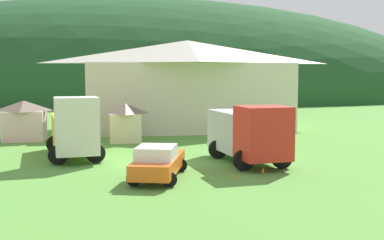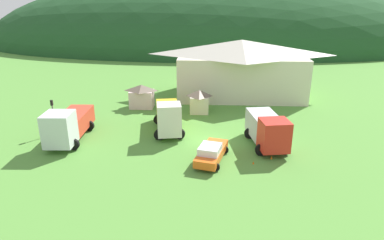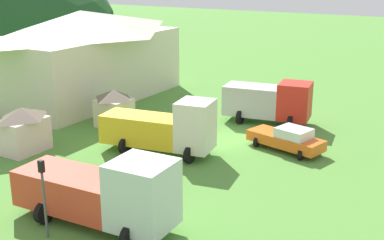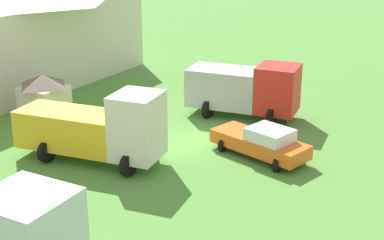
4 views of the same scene
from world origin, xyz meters
The scene contains 12 objects.
ground_plane centered at (0.00, 0.00, 0.00)m, with size 200.00×200.00×0.00m, color #518C38.
forested_hill_backdrop centered at (0.00, 71.78, 0.00)m, with size 132.84×60.00×38.81m, color #1E4723.
depot_building centered at (3.92, 17.28, 4.12)m, with size 18.72×10.68×7.99m.
play_shed_cream centered at (-1.66, 9.30, 1.46)m, with size 2.44×2.49×2.84m.
play_shed_pink centered at (-9.17, 10.84, 1.56)m, with size 3.21×2.36×3.02m.
tow_truck_silver centered at (-14.32, -0.40, 1.76)m, with size 3.55×8.26×3.64m.
heavy_rig_striped centered at (-4.72, 2.61, 1.77)m, with size 3.87×7.72×3.74m.
crane_truck_red centered at (5.14, -0.64, 1.79)m, with size 3.89×6.92×3.34m.
service_pickup_orange centered at (-0.16, -4.07, 0.83)m, with size 3.13×5.47×1.66m.
traffic_light_west centered at (-16.47, 1.26, 2.31)m, with size 0.20×0.32×3.73m.
traffic_cone_near_pickup centered at (3.50, -4.42, 0.00)m, with size 0.36×0.36×0.48m, color orange.
traffic_cone_mid_row centered at (5.23, -3.33, 0.00)m, with size 0.36×0.36×0.64m, color orange.
Camera 2 is at (-0.38, -31.11, 13.70)m, focal length 31.92 mm.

